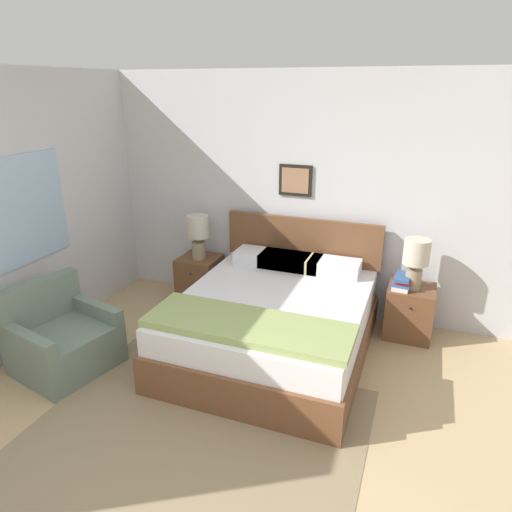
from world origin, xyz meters
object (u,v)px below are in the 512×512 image
(bed, at_px, (274,321))
(armchair, at_px, (62,340))
(nightstand_by_door, at_px, (409,311))
(table_lamp_by_door, at_px, (416,258))
(nightstand_near_window, at_px, (200,278))
(table_lamp_near_window, at_px, (198,232))

(bed, distance_m, armchair, 1.95)
(nightstand_by_door, bearing_deg, table_lamp_by_door, -97.79)
(armchair, distance_m, nightstand_near_window, 1.78)
(nightstand_near_window, relative_size, table_lamp_by_door, 1.04)
(nightstand_by_door, height_order, table_lamp_near_window, table_lamp_near_window)
(nightstand_near_window, distance_m, table_lamp_by_door, 2.46)
(nightstand_by_door, relative_size, table_lamp_near_window, 1.04)
(nightstand_near_window, height_order, table_lamp_near_window, table_lamp_near_window)
(nightstand_near_window, xyz_separation_m, nightstand_by_door, (2.39, 0.00, 0.00))
(armchair, height_order, table_lamp_near_window, table_lamp_near_window)
(armchair, bearing_deg, nightstand_near_window, 175.83)
(bed, relative_size, table_lamp_near_window, 3.96)
(armchair, distance_m, nightstand_by_door, 3.37)
(armchair, relative_size, table_lamp_by_door, 1.80)
(bed, distance_m, nightstand_near_window, 1.43)
(table_lamp_near_window, xyz_separation_m, table_lamp_by_door, (2.37, 0.00, 0.00))
(bed, distance_m, nightstand_by_door, 1.43)
(table_lamp_near_window, relative_size, table_lamp_by_door, 1.00)
(bed, xyz_separation_m, nightstand_near_window, (-1.19, 0.78, -0.06))
(nightstand_by_door, bearing_deg, table_lamp_near_window, -179.40)
(nightstand_near_window, distance_m, table_lamp_near_window, 0.59)
(bed, height_order, table_lamp_near_window, bed)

